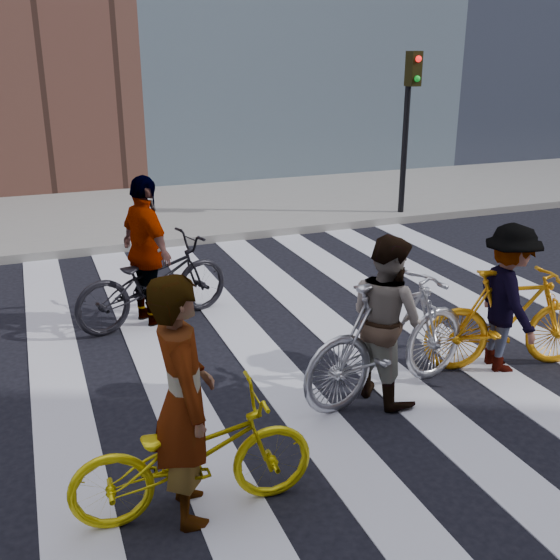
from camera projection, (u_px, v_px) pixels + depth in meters
ground at (313, 357)px, 7.44m from camera, size 100.00×100.00×0.00m
sidewalk_far at (171, 211)px, 14.02m from camera, size 100.00×5.00×0.15m
zebra_crosswalk at (313, 357)px, 7.44m from camera, size 8.25×10.00×0.01m
traffic_signal at (409, 107)px, 12.89m from camera, size 0.22×0.42×3.33m
bike_yellow_left at (193, 455)px, 4.80m from camera, size 1.85×0.74×0.95m
bike_silver_mid at (390, 338)px, 6.43m from camera, size 2.16×1.01×1.25m
bike_yellow_right at (509, 319)px, 7.04m from camera, size 1.96×0.95×1.13m
bike_dark_rear at (153, 281)px, 8.26m from camera, size 2.22×1.30×1.10m
rider_left at (184, 400)px, 4.63m from camera, size 0.49×0.72×1.89m
rider_mid at (386, 318)px, 6.35m from camera, size 0.79×0.93×1.68m
rider_right at (508, 299)px, 6.94m from camera, size 0.82×1.16×1.62m
rider_rear at (147, 251)px, 8.12m from camera, size 0.76×1.20×1.90m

